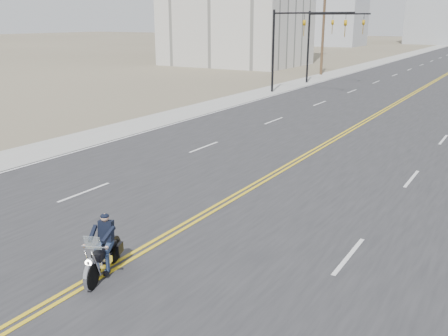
% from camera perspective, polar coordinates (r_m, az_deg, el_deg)
% --- Properties ---
extents(ground_plane, '(400.00, 400.00, 0.00)m').
position_cam_1_polar(ground_plane, '(13.28, -13.22, -11.45)').
color(ground_plane, '#776D56').
rests_on(ground_plane, ground).
extents(sidewalk_left, '(3.00, 200.00, 0.01)m').
position_cam_1_polar(sidewalk_left, '(80.93, 17.32, 11.48)').
color(sidewalk_left, '#A5A5A0').
rests_on(sidewalk_left, ground).
extents(traffic_mast_left, '(7.10, 0.26, 7.00)m').
position_cam_1_polar(traffic_mast_left, '(43.83, 8.14, 14.82)').
color(traffic_mast_left, black).
rests_on(traffic_mast_left, ground).
extents(traffic_mast_far, '(6.10, 0.26, 7.00)m').
position_cam_1_polar(traffic_mast_far, '(51.38, 11.47, 14.83)').
color(traffic_mast_far, black).
rests_on(traffic_mast_far, ground).
extents(utility_pole_left, '(2.20, 0.30, 10.50)m').
position_cam_1_polar(utility_pole_left, '(59.98, 11.30, 15.62)').
color(utility_pole_left, brown).
rests_on(utility_pole_left, ground).
extents(haze_bldg_f, '(12.00, 12.00, 16.00)m').
position_cam_1_polar(haze_bldg_f, '(150.06, 8.80, 17.08)').
color(haze_bldg_f, '#ADB2B7').
rests_on(haze_bldg_f, ground).
extents(motorcyclist, '(1.50, 2.14, 1.54)m').
position_cam_1_polar(motorcyclist, '(12.82, -13.74, -8.71)').
color(motorcyclist, black).
rests_on(motorcyclist, ground).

